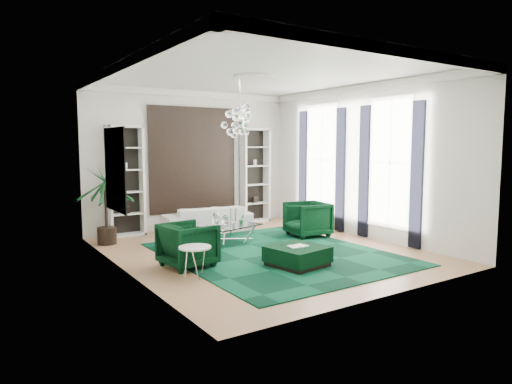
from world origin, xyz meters
TOP-DOWN VIEW (x-y plane):
  - floor at (0.00, 0.00)m, footprint 6.00×7.00m
  - ceiling at (0.00, 0.00)m, footprint 6.00×7.00m
  - wall_back at (0.00, 3.51)m, footprint 6.00×0.02m
  - wall_front at (0.00, -3.51)m, footprint 6.00×0.02m
  - wall_left at (-3.01, 0.00)m, footprint 0.02×7.00m
  - wall_right at (3.01, 0.00)m, footprint 0.02×7.00m
  - crown_molding at (0.00, 0.00)m, footprint 6.00×7.00m
  - ceiling_medallion at (0.00, 0.30)m, footprint 0.90×0.90m
  - tapestry at (0.00, 3.46)m, footprint 2.50×0.06m
  - shelving_left at (-1.95, 3.31)m, footprint 0.90×0.38m
  - shelving_right at (1.95, 3.31)m, footprint 0.90×0.38m
  - painting at (-2.97, 0.60)m, footprint 0.04×1.30m
  - window_near at (2.99, -0.90)m, footprint 0.03×1.10m
  - curtain_near_a at (2.96, -1.68)m, footprint 0.07×0.30m
  - curtain_near_b at (2.96, -0.12)m, footprint 0.07×0.30m
  - window_far at (2.99, 1.50)m, footprint 0.03×1.10m
  - curtain_far_a at (2.96, 0.72)m, footprint 0.07×0.30m
  - curtain_far_b at (2.96, 2.28)m, footprint 0.07×0.30m
  - rug at (0.09, -0.39)m, footprint 4.20×5.00m
  - sofa at (0.04, 2.71)m, footprint 2.42×1.19m
  - armchair_left at (-1.89, -0.26)m, footprint 1.04×1.02m
  - armchair_right at (1.85, 0.71)m, footprint 1.10×1.08m
  - coffee_table at (-0.28, 1.22)m, footprint 1.60×1.60m
  - ottoman_side at (-1.23, 1.47)m, footprint 1.00×1.00m
  - ottoman_front at (-0.14, -1.40)m, footprint 1.13×1.13m
  - book at (-0.14, -1.40)m, footprint 0.37×0.25m
  - side_table at (-2.10, -1.01)m, footprint 0.63×0.63m
  - palm at (-2.65, 2.59)m, footprint 1.79×1.79m
  - chandelier at (-0.29, 0.46)m, footprint 1.06×1.06m
  - table_plant at (0.05, 0.95)m, footprint 0.14×0.12m

SIDE VIEW (x-z plane):
  - floor at x=0.00m, z-range -0.02..0.00m
  - rug at x=0.09m, z-range 0.00..0.02m
  - ottoman_side at x=-1.23m, z-range 0.00..0.37m
  - ottoman_front at x=-0.14m, z-range 0.00..0.39m
  - coffee_table at x=-0.28m, z-range 0.00..0.45m
  - side_table at x=-2.10m, z-range 0.00..0.55m
  - sofa at x=0.04m, z-range 0.00..0.68m
  - book at x=-0.14m, z-range 0.39..0.42m
  - armchair_left at x=-1.89m, z-range 0.00..0.85m
  - armchair_right at x=1.85m, z-range 0.00..0.88m
  - table_plant at x=0.05m, z-range 0.45..0.68m
  - palm at x=-2.65m, z-range 0.00..2.38m
  - shelving_left at x=-1.95m, z-range 0.00..2.80m
  - shelving_right at x=1.95m, z-range 0.00..2.80m
  - curtain_near_a at x=2.96m, z-range 0.02..3.27m
  - curtain_near_b at x=2.96m, z-range 0.02..3.27m
  - curtain_far_a at x=2.96m, z-range 0.02..3.27m
  - curtain_far_b at x=2.96m, z-range 0.02..3.27m
  - painting at x=-2.97m, z-range 1.05..2.65m
  - wall_back at x=0.00m, z-range 0.00..3.80m
  - wall_front at x=0.00m, z-range 0.00..3.80m
  - wall_left at x=-3.01m, z-range 0.00..3.80m
  - wall_right at x=3.01m, z-range 0.00..3.80m
  - tapestry at x=0.00m, z-range 0.50..3.30m
  - window_near at x=2.99m, z-range 0.45..3.35m
  - window_far at x=2.99m, z-range 0.45..3.35m
  - chandelier at x=-0.29m, z-range 2.45..3.25m
  - crown_molding at x=0.00m, z-range 3.61..3.79m
  - ceiling_medallion at x=0.00m, z-range 3.75..3.79m
  - ceiling at x=0.00m, z-range 3.80..3.82m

